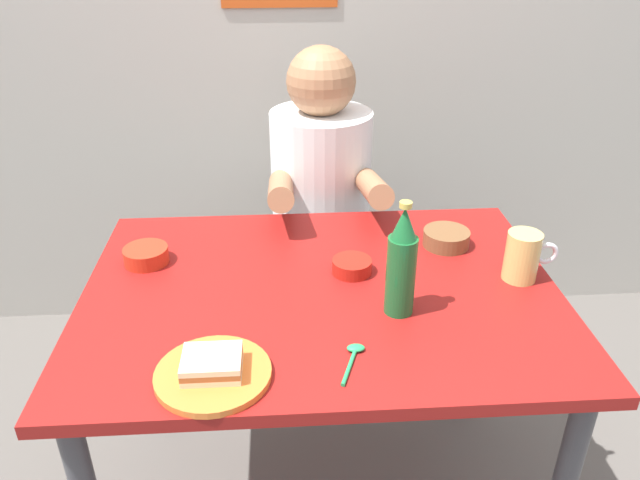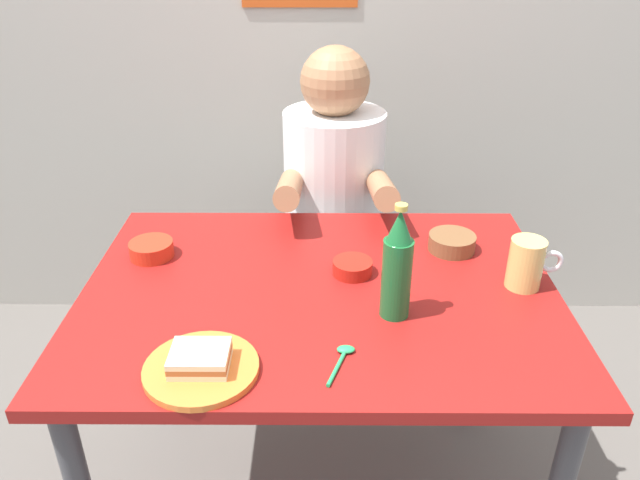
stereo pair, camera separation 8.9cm
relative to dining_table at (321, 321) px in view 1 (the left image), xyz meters
The scene contains 11 objects.
dining_table is the anchor object (origin of this frame).
stool 0.70m from the dining_table, 86.21° to the left, with size 0.34×0.34×0.45m.
person_seated 0.63m from the dining_table, 86.14° to the left, with size 0.33×0.56×0.72m.
plate_orange 0.38m from the dining_table, 127.30° to the right, with size 0.22×0.22×0.01m, color orange.
sandwich 0.39m from the dining_table, 127.30° to the right, with size 0.11×0.09×0.04m.
beer_mug 0.50m from the dining_table, ahead, with size 0.13×0.08×0.12m.
beer_bottle 0.29m from the dining_table, 32.20° to the right, with size 0.06×0.06×0.26m.
sambal_bowl_red 0.15m from the dining_table, 40.11° to the left, with size 0.10×0.10×0.03m.
condiment_bowl_brown 0.40m from the dining_table, 28.62° to the left, with size 0.12×0.12×0.04m.
sauce_bowl_chili 0.47m from the dining_table, 160.96° to the left, with size 0.11×0.11×0.04m.
spoon 0.28m from the dining_table, 79.84° to the right, with size 0.06×0.12×0.01m.
Camera 1 is at (-0.08, -1.19, 1.51)m, focal length 34.29 mm.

